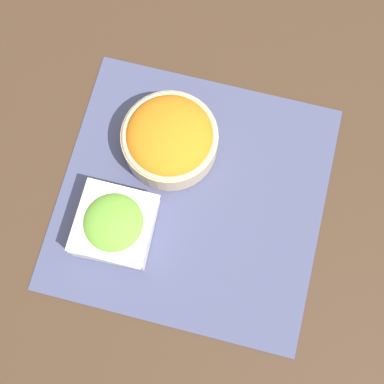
% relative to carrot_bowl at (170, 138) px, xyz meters
% --- Properties ---
extents(ground_plane, '(3.00, 3.00, 0.00)m').
position_rel_carrot_bowl_xyz_m(ground_plane, '(-0.08, -0.06, -0.05)').
color(ground_plane, '#422D1E').
extents(placemat, '(0.46, 0.47, 0.00)m').
position_rel_carrot_bowl_xyz_m(placemat, '(-0.08, -0.06, -0.04)').
color(placemat, '#474C70').
rests_on(placemat, ground_plane).
extents(carrot_bowl, '(0.17, 0.17, 0.08)m').
position_rel_carrot_bowl_xyz_m(carrot_bowl, '(0.00, 0.00, 0.00)').
color(carrot_bowl, '#C6B28E').
rests_on(carrot_bowl, placemat).
extents(lettuce_bowl, '(0.13, 0.13, 0.07)m').
position_rel_carrot_bowl_xyz_m(lettuce_bowl, '(-0.17, 0.05, -0.01)').
color(lettuce_bowl, white).
rests_on(lettuce_bowl, placemat).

